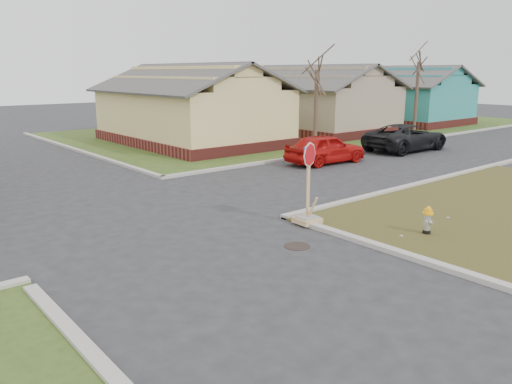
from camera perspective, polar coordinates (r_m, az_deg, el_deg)
ground at (r=11.38m, az=-5.13°, el=-7.94°), size 120.00×120.00×0.00m
verge_far_right at (r=38.92m, az=6.58°, el=7.40°), size 37.00×19.00×0.05m
curbs at (r=15.56m, az=-15.68°, el=-2.46°), size 80.00×40.00×0.12m
manhole at (r=12.33m, az=4.70°, el=-6.17°), size 0.64×0.64×0.01m
side_house_yellow at (r=29.94m, az=-7.50°, el=9.69°), size 7.60×11.60×4.70m
side_house_tan at (r=36.27m, az=6.19°, el=10.39°), size 7.60×11.60×4.70m
side_house_teal at (r=43.98m, az=15.48°, el=10.54°), size 7.60×11.60×4.70m
tree_mid_right at (r=27.60m, az=6.86°, el=9.31°), size 0.22×0.22×4.20m
tree_far_right at (r=35.65m, az=17.84°, el=10.17°), size 0.22×0.22×4.76m
fire_hydrant at (r=13.71m, az=19.02°, el=-2.88°), size 0.27×0.27×0.74m
stop_sign at (r=13.91m, az=5.93°, el=-1.58°), size 0.65×0.63×2.28m
red_sedan at (r=23.44m, az=7.94°, el=4.94°), size 4.16×1.91×1.38m
dark_pickup at (r=28.25m, az=16.80°, el=6.01°), size 5.23×2.52×1.44m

